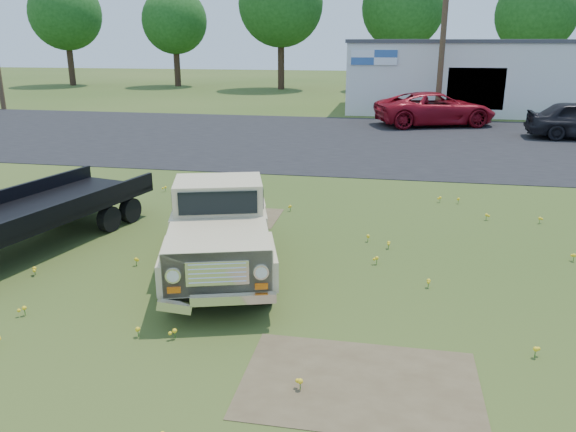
# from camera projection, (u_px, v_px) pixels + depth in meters

# --- Properties ---
(ground) EXTENTS (140.00, 140.00, 0.00)m
(ground) POSITION_uv_depth(u_px,v_px,m) (288.00, 280.00, 10.19)
(ground) COLOR #2F4817
(ground) RESTS_ON ground
(asphalt_lot) EXTENTS (90.00, 14.00, 0.02)m
(asphalt_lot) POSITION_uv_depth(u_px,v_px,m) (352.00, 140.00, 24.24)
(asphalt_lot) COLOR black
(asphalt_lot) RESTS_ON ground
(dirt_patch_a) EXTENTS (3.00, 2.00, 0.01)m
(dirt_patch_a) POSITION_uv_depth(u_px,v_px,m) (360.00, 384.00, 7.11)
(dirt_patch_a) COLOR brown
(dirt_patch_a) RESTS_ON ground
(dirt_patch_b) EXTENTS (2.20, 1.60, 0.01)m
(dirt_patch_b) POSITION_uv_depth(u_px,v_px,m) (234.00, 216.00, 13.82)
(dirt_patch_b) COLOR brown
(dirt_patch_b) RESTS_ON ground
(commercial_building) EXTENTS (14.20, 8.20, 4.15)m
(commercial_building) POSITION_uv_depth(u_px,v_px,m) (468.00, 75.00, 33.79)
(commercial_building) COLOR silver
(commercial_building) RESTS_ON ground
(utility_pole_mid) EXTENTS (1.60, 0.30, 9.00)m
(utility_pole_mid) POSITION_uv_depth(u_px,v_px,m) (444.00, 30.00, 28.71)
(utility_pole_mid) COLOR #442C1F
(utility_pole_mid) RESTS_ON ground
(treeline_a) EXTENTS (6.40, 6.40, 9.52)m
(treeline_a) POSITION_uv_depth(u_px,v_px,m) (65.00, 14.00, 50.68)
(treeline_a) COLOR #382519
(treeline_a) RESTS_ON ground
(treeline_b) EXTENTS (5.76, 5.76, 8.57)m
(treeline_b) POSITION_uv_depth(u_px,v_px,m) (174.00, 21.00, 50.05)
(treeline_b) COLOR #382519
(treeline_b) RESTS_ON ground
(treeline_c) EXTENTS (7.04, 7.04, 10.47)m
(treeline_c) POSITION_uv_depth(u_px,v_px,m) (281.00, 4.00, 46.51)
(treeline_c) COLOR #382519
(treeline_c) RESTS_ON ground
(treeline_d) EXTENTS (6.72, 6.72, 10.00)m
(treeline_d) POSITION_uv_depth(u_px,v_px,m) (403.00, 7.00, 45.78)
(treeline_d) COLOR #382519
(treeline_d) RESTS_ON ground
(treeline_e) EXTENTS (6.08, 6.08, 9.04)m
(treeline_e) POSITION_uv_depth(u_px,v_px,m) (536.00, 14.00, 42.81)
(treeline_e) COLOR #382519
(treeline_e) RESTS_ON ground
(vintage_pickup_truck) EXTENTS (3.17, 5.17, 1.75)m
(vintage_pickup_truck) POSITION_uv_depth(u_px,v_px,m) (220.00, 225.00, 10.41)
(vintage_pickup_truck) COLOR tan
(vintage_pickup_truck) RESTS_ON ground
(flatbed_trailer) EXTENTS (3.37, 6.40, 1.66)m
(flatbed_trailer) POSITION_uv_depth(u_px,v_px,m) (31.00, 207.00, 11.71)
(flatbed_trailer) COLOR black
(flatbed_trailer) RESTS_ON ground
(red_pickup) EXTENTS (6.46, 4.50, 1.64)m
(red_pickup) POSITION_uv_depth(u_px,v_px,m) (435.00, 109.00, 28.01)
(red_pickup) COLOR maroon
(red_pickup) RESTS_ON ground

